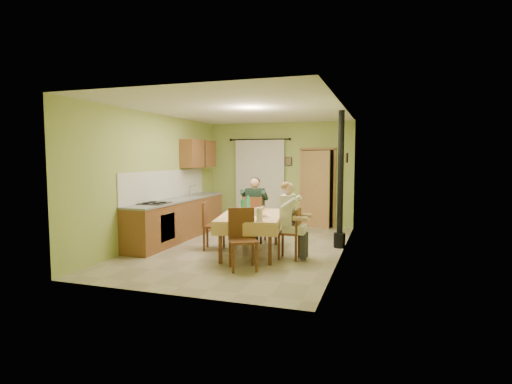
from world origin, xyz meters
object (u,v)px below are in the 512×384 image
(chair_right, at_px, (290,243))
(chair_far, at_px, (254,229))
(dining_table, at_px, (251,234))
(chair_near, at_px, (243,252))
(man_far, at_px, (255,202))
(man_right, at_px, (289,211))
(chair_left, at_px, (213,235))
(stove_flue, at_px, (340,198))

(chair_right, bearing_deg, chair_far, 40.51)
(dining_table, distance_m, chair_near, 1.13)
(man_far, relative_size, man_right, 1.00)
(chair_left, relative_size, man_right, 0.69)
(chair_far, height_order, man_right, man_right)
(chair_far, relative_size, chair_left, 1.05)
(chair_left, distance_m, man_right, 1.76)
(chair_right, bearing_deg, dining_table, 75.81)
(chair_far, xyz_separation_m, chair_left, (-0.56, -0.94, -0.00))
(chair_near, height_order, chair_right, chair_near)
(chair_far, xyz_separation_m, stove_flue, (1.85, 0.01, 0.73))
(chair_near, xyz_separation_m, man_right, (0.57, 0.91, 0.59))
(chair_right, distance_m, man_right, 0.59)
(man_right, bearing_deg, chair_near, 146.34)
(chair_far, distance_m, chair_left, 1.10)
(dining_table, relative_size, stove_flue, 0.75)
(chair_left, height_order, man_right, man_right)
(dining_table, height_order, chair_right, chair_right)
(dining_table, xyz_separation_m, chair_far, (-0.26, 1.02, -0.09))
(chair_far, bearing_deg, stove_flue, -2.83)
(chair_far, distance_m, chair_right, 1.62)
(chair_left, bearing_deg, man_right, 67.42)
(chair_right, xyz_separation_m, chair_left, (-1.64, 0.26, 0.00))
(chair_near, height_order, chair_left, chair_near)
(chair_right, relative_size, chair_left, 0.96)
(chair_far, xyz_separation_m, man_right, (1.07, -1.20, 0.59))
(chair_right, relative_size, man_right, 0.66)
(dining_table, xyz_separation_m, chair_near, (0.23, -1.10, -0.09))
(chair_left, bearing_deg, chair_far, 135.51)
(chair_right, distance_m, man_far, 1.73)
(dining_table, bearing_deg, chair_far, 93.04)
(stove_flue, bearing_deg, dining_table, -147.15)
(chair_near, xyz_separation_m, chair_left, (-1.06, 1.17, -0.00))
(chair_far, bearing_deg, chair_near, -79.88)
(chair_far, bearing_deg, man_far, 90.00)
(chair_right, height_order, man_far, man_far)
(chair_near, relative_size, man_right, 0.73)
(chair_far, relative_size, man_right, 0.73)
(chair_near, xyz_separation_m, man_far, (-0.50, 2.13, 0.59))
(chair_left, bearing_deg, chair_near, 28.51)
(chair_far, bearing_deg, chair_left, -123.98)
(chair_far, relative_size, chair_right, 1.09)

